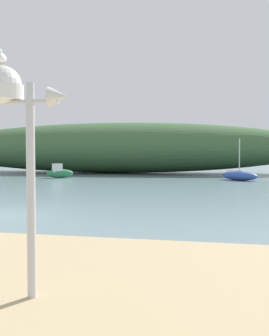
{
  "coord_description": "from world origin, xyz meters",
  "views": [
    {
      "loc": [
        7.42,
        -11.99,
        2.18
      ],
      "look_at": [
        4.12,
        4.02,
        1.55
      ],
      "focal_mm": 40.29,
      "sensor_mm": 36.0,
      "label": 1
    }
  ],
  "objects_px": {
    "mast_structure": "(11,104)",
    "seagull_on_radar": "(1,56)",
    "motorboat_near_shore": "(59,172)",
    "sailboat_by_sandbar": "(239,176)"
  },
  "relations": [
    {
      "from": "mast_structure",
      "to": "seagull_on_radar",
      "type": "xyz_separation_m",
      "value": [
        -0.12,
        -0.01,
        0.65
      ]
    },
    {
      "from": "seagull_on_radar",
      "to": "motorboat_near_shore",
      "type": "bearing_deg",
      "value": 111.45
    },
    {
      "from": "mast_structure",
      "to": "sailboat_by_sandbar",
      "type": "relative_size",
      "value": 0.93
    },
    {
      "from": "mast_structure",
      "to": "sailboat_by_sandbar",
      "type": "bearing_deg",
      "value": 79.72
    },
    {
      "from": "seagull_on_radar",
      "to": "motorboat_near_shore",
      "type": "distance_m",
      "value": 29.05
    },
    {
      "from": "seagull_on_radar",
      "to": "sailboat_by_sandbar",
      "type": "xyz_separation_m",
      "value": [
        4.99,
        26.85,
        -3.12
      ]
    },
    {
      "from": "motorboat_near_shore",
      "to": "seagull_on_radar",
      "type": "bearing_deg",
      "value": -68.55
    },
    {
      "from": "motorboat_near_shore",
      "to": "sailboat_by_sandbar",
      "type": "bearing_deg",
      "value": -0.16
    },
    {
      "from": "motorboat_near_shore",
      "to": "sailboat_by_sandbar",
      "type": "distance_m",
      "value": 15.55
    },
    {
      "from": "motorboat_near_shore",
      "to": "sailboat_by_sandbar",
      "type": "relative_size",
      "value": 0.7
    }
  ]
}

